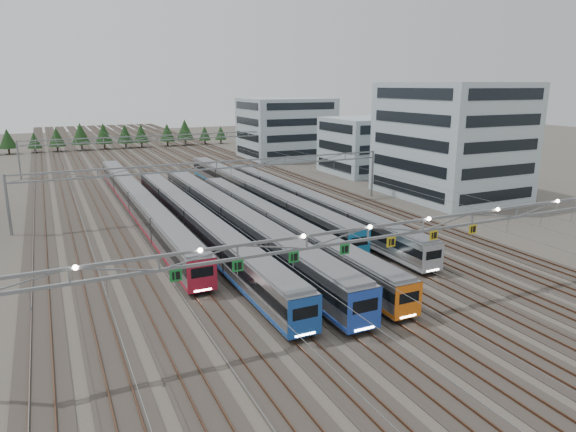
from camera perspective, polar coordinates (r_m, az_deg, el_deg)
name	(u,v)px	position (r m, az deg, el deg)	size (l,w,h in m)	color
ground	(365,316)	(44.59, 8.52, -10.95)	(400.00, 400.00, 0.00)	#47423A
track_bed	(145,155)	(136.29, -15.58, 6.50)	(54.00, 260.00, 5.42)	#2D2823
train_a	(138,202)	(79.00, -16.28, 1.48)	(2.83, 67.24, 3.68)	black
train_b	(196,223)	(65.61, -10.24, -0.72)	(2.87, 60.54, 3.74)	black
train_c	(233,220)	(65.63, -6.15, -0.45)	(3.06, 60.28, 4.00)	black
train_d	(276,225)	(64.16, -1.32, -0.95)	(2.68, 52.44, 3.48)	black
train_e	(254,192)	(82.86, -3.84, 2.63)	(2.87, 62.12, 3.74)	black
train_f	(304,202)	(76.51, 1.84, 1.57)	(2.68, 57.02, 3.48)	black
gantry_near	(368,236)	(41.95, 8.91, -2.24)	(56.36, 0.61, 8.08)	gray
gantry_mid	(217,171)	(77.74, -7.91, 4.94)	(56.36, 0.36, 8.00)	gray
gantry_far	(156,142)	(121.07, -14.46, 7.98)	(56.36, 0.36, 8.00)	gray
depot_bldg_south	(451,141)	(93.07, 17.65, 7.99)	(18.00, 22.00, 19.33)	#A4BBC4
depot_bldg_mid	(362,146)	(114.27, 8.27, 7.73)	(14.00, 16.00, 12.00)	#A4BBC4
depot_bldg_north	(286,128)	(138.26, -0.22, 9.75)	(22.00, 18.00, 15.52)	#A4BBC4
treeline	(112,135)	(165.58, -18.95, 8.52)	(87.50, 5.60, 7.02)	#332114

